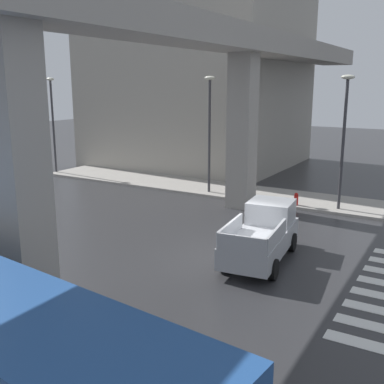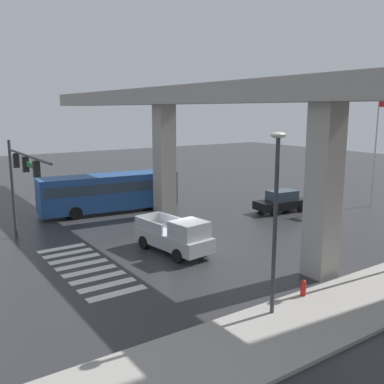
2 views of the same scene
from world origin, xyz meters
The scene contains 11 objects.
ground_plane centered at (0.00, 0.00, 0.00)m, with size 120.00×120.00×0.00m, color #2D2D30.
crosswalk_stripes centered at (0.00, -5.69, 0.01)m, with size 8.25×2.80×0.01m.
elevated_overpass centered at (0.00, 3.48, 8.29)m, with size 55.12×2.54×9.59m.
sidewalk_east centered at (10.45, 2.00, 0.07)m, with size 4.00×36.00×0.15m, color #9E9991.
pickup_truck centered at (0.66, -0.58, 0.99)m, with size 5.29×2.53×2.08m.
city_bus centered at (-10.87, 0.45, 1.72)m, with size 3.69×11.01×2.99m.
sedan_black centered at (-3.20, 11.68, 0.85)m, with size 2.24×4.44×1.72m.
traffic_signal_mast centered at (-5.02, -7.39, 4.55)m, with size 8.69×0.32×6.20m.
street_lamp_near_corner centered at (9.25, -1.52, 4.56)m, with size 0.44×0.70×7.24m.
fire_hydrant centered at (8.85, 0.73, 0.43)m, with size 0.24×0.24×0.85m.
flagpole centered at (-0.41, 19.65, 5.30)m, with size 1.16×0.12×9.06m.
Camera 2 is at (20.68, -13.11, 8.06)m, focal length 40.68 mm.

